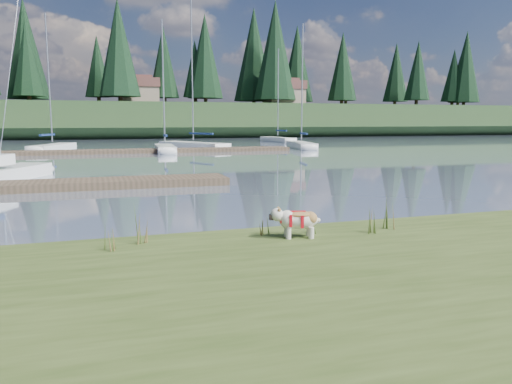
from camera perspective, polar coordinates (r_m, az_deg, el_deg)
name	(u,v)px	position (r m, az deg, el deg)	size (l,w,h in m)	color
ground	(109,153)	(41.39, -16.45, 4.25)	(200.00, 200.00, 0.00)	slate
bank	(211,334)	(5.94, -5.19, -15.86)	(60.00, 9.00, 0.35)	#405021
ridge	(100,121)	(84.30, -17.43, 7.74)	(200.00, 20.00, 5.00)	#1E341A
bulldog	(298,219)	(9.64, 4.78, -3.10)	(0.98, 0.52, 0.58)	silver
sailboat_main	(0,172)	(24.06, -27.23, 2.10)	(4.67, 7.95, 11.60)	white
dock_near	(16,187)	(20.63, -25.78, 0.56)	(16.00, 2.00, 0.30)	#4C3D2C
dock_far	(135,151)	(41.49, -13.69, 4.57)	(26.00, 2.20, 0.30)	#4C3D2C
sailboat_bg_1	(56,147)	(47.21, -21.89, 4.84)	(4.00, 7.82, 11.59)	white
sailboat_bg_2	(164,148)	(42.56, -10.42, 4.99)	(1.87, 7.15, 10.72)	white
sailboat_bg_3	(188,145)	(48.22, -7.79, 5.40)	(6.08, 9.45, 13.99)	white
sailboat_bg_4	(300,144)	(48.05, 5.03, 5.44)	(2.95, 7.91, 11.47)	white
sailboat_bg_5	(275,139)	(61.96, 2.22, 6.07)	(2.32, 7.96, 11.23)	white
weed_0	(142,227)	(9.40, -12.91, -3.95)	(0.17, 0.14, 0.72)	#475B23
weed_1	(265,226)	(9.84, 1.00, -3.85)	(0.17, 0.14, 0.46)	#475B23
weed_2	(369,222)	(10.25, 12.80, -3.39)	(0.17, 0.14, 0.53)	#475B23
weed_3	(110,237)	(9.06, -16.32, -5.01)	(0.17, 0.14, 0.54)	#475B23
weed_4	(308,225)	(10.04, 5.98, -3.79)	(0.17, 0.14, 0.40)	#475B23
weed_5	(390,215)	(10.75, 15.08, -2.56)	(0.17, 0.14, 0.70)	#475B23
mud_lip	(161,249)	(10.09, -10.82, -6.45)	(60.00, 0.50, 0.14)	#33281C
conifer_3	(27,59)	(84.26, -24.71, 13.67)	(4.84, 4.84, 12.25)	#382619
conifer_4	(119,48)	(78.12, -15.42, 15.61)	(6.16, 6.16, 15.10)	#382619
conifer_5	(195,69)	(83.30, -6.98, 13.79)	(3.96, 3.96, 10.35)	#382619
conifer_6	(275,51)	(85.26, 2.20, 15.85)	(7.04, 7.04, 17.00)	#382619
conifer_7	(342,66)	(93.43, 9.86, 13.95)	(5.28, 5.28, 13.20)	#382619
conifer_8	(418,70)	(96.78, 17.99, 13.07)	(4.62, 4.62, 11.77)	#382619
conifer_9	(466,67)	(107.24, 22.84, 13.05)	(5.94, 5.94, 14.62)	#382619
house_1	(138,90)	(82.74, -13.32, 11.23)	(6.30, 5.30, 4.65)	gray
house_2	(284,92)	(86.27, 3.21, 11.30)	(6.30, 5.30, 4.65)	gray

